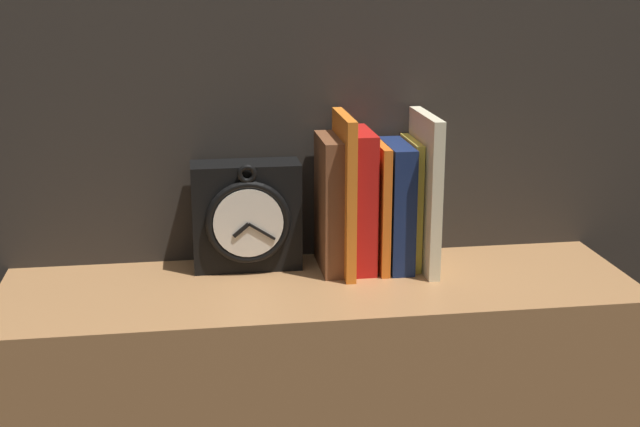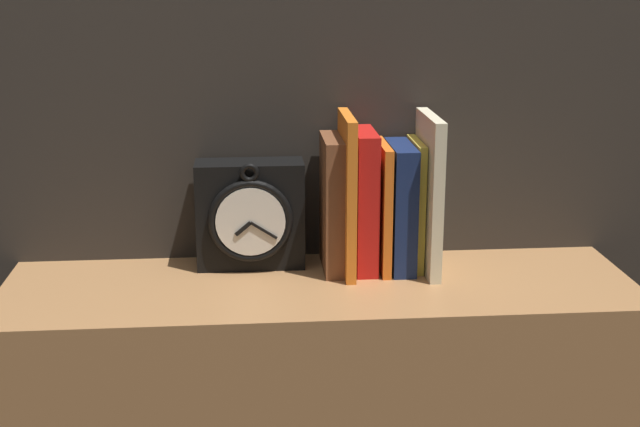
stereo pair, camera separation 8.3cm
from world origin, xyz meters
name	(u,v)px [view 2 (the right image)]	position (x,y,z in m)	size (l,w,h in m)	color
wall_back	(311,15)	(0.00, 0.17, 1.30)	(6.00, 0.05, 2.60)	#2D2823
clock	(250,215)	(-0.10, 0.09, 0.99)	(0.17, 0.08, 0.18)	black
book_slot0_brown	(332,204)	(0.03, 0.07, 1.01)	(0.03, 0.12, 0.21)	brown
book_slot1_orange	(347,194)	(0.05, 0.06, 1.03)	(0.02, 0.14, 0.25)	orange
book_slot2_red	(364,200)	(0.08, 0.07, 1.02)	(0.03, 0.12, 0.22)	red
book_slot3_orange	(382,206)	(0.11, 0.07, 1.01)	(0.01, 0.13, 0.20)	orange
book_slot4_navy	(400,207)	(0.13, 0.07, 1.01)	(0.04, 0.13, 0.20)	navy
book_slot5_yellow	(415,204)	(0.16, 0.08, 1.01)	(0.01, 0.11, 0.20)	#DBC944
book_slot6_cream	(428,193)	(0.18, 0.06, 1.03)	(0.02, 0.15, 0.25)	beige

